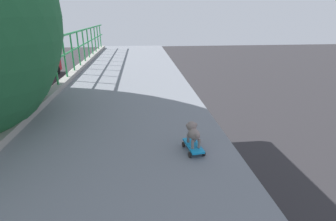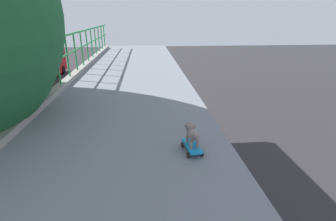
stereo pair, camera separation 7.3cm
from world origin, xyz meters
name	(u,v)px [view 1 (the left image)]	position (x,y,z in m)	size (l,w,h in m)	color
city_bus	(33,64)	(-9.52, 28.57, 1.98)	(2.73, 10.68, 3.51)	red
toy_skateboard	(193,146)	(2.27, 3.27, 5.22)	(0.24, 0.43, 0.09)	#148CCF
small_dog	(193,132)	(2.27, 3.30, 5.41)	(0.17, 0.33, 0.28)	gray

